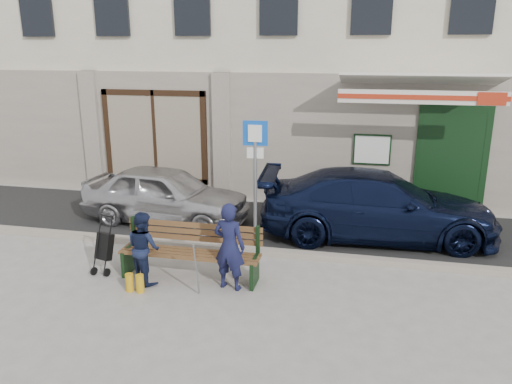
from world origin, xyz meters
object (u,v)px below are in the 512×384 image
(car_navy, at_px, (377,205))
(parking_sign, at_px, (255,165))
(bench, at_px, (187,253))
(man, at_px, (229,246))
(car_silver, at_px, (165,195))
(woman, at_px, (144,247))
(stroller, at_px, (104,248))

(car_navy, distance_m, parking_sign, 2.73)
(bench, relative_size, man, 1.65)
(car_silver, distance_m, car_navy, 4.59)
(car_silver, xyz_separation_m, woman, (0.79, -2.87, -0.03))
(stroller, bearing_deg, parking_sign, 51.58)
(man, bearing_deg, parking_sign, -81.34)
(car_silver, distance_m, parking_sign, 2.70)
(bench, relative_size, stroller, 2.41)
(bench, bearing_deg, stroller, -177.58)
(car_navy, bearing_deg, bench, 125.81)
(parking_sign, xyz_separation_m, man, (-0.04, -1.76, -0.93))
(car_silver, bearing_deg, woman, -158.67)
(car_navy, distance_m, woman, 4.79)
(car_silver, relative_size, woman, 3.06)
(parking_sign, bearing_deg, man, -93.86)
(car_silver, xyz_separation_m, parking_sign, (2.28, -1.04, 1.02))
(car_silver, height_order, car_navy, car_navy)
(man, bearing_deg, woman, 12.71)
(car_navy, xyz_separation_m, parking_sign, (-2.32, -1.08, 0.97))
(car_navy, bearing_deg, man, 136.33)
(stroller, bearing_deg, woman, 2.55)
(bench, bearing_deg, parking_sign, 61.60)
(man, relative_size, woman, 1.19)
(car_silver, bearing_deg, stroller, -175.35)
(car_navy, xyz_separation_m, bench, (-3.15, -2.63, -0.23))
(bench, xyz_separation_m, stroller, (-1.50, -0.06, -0.02))
(car_silver, height_order, woman, car_silver)
(parking_sign, bearing_deg, woman, -131.73)
(car_navy, height_order, woman, car_navy)
(bench, relative_size, woman, 1.96)
(bench, bearing_deg, man, -15.06)
(woman, height_order, stroller, woman)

